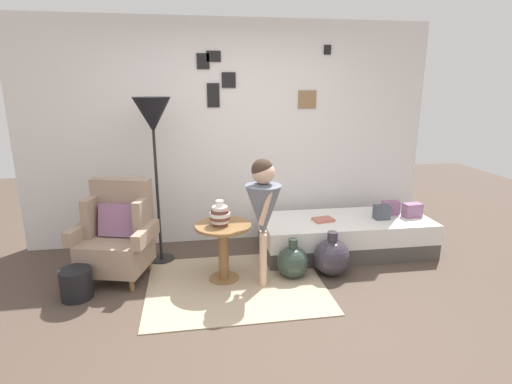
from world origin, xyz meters
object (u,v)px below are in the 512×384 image
Objects in this scene: person_child at (263,205)px; side_table at (223,241)px; daybed at (345,235)px; magazine_basket at (76,284)px; book_on_daybed at (323,220)px; demijohn_near at (293,262)px; armchair at (118,234)px; vase_striped at (220,215)px; demijohn_far at (331,257)px; floor_lamp at (153,121)px.

side_table is at bearing 157.67° from person_child.
magazine_basket is at bearing -167.60° from daybed.
book_on_daybed is at bearing 12.96° from magazine_basket.
magazine_basket is at bearing -177.61° from demijohn_near.
armchair is 1.49m from person_child.
daybed is 6.83× the size of magazine_basket.
daybed is at bearing 7.39° from book_on_daybed.
daybed is at bearing 18.07° from vase_striped.
armchair is 2.12× the size of demijohn_far.
floor_lamp is at bearing 38.79° from armchair.
magazine_basket is (-1.32, -0.13, -0.54)m from vase_striped.
demijohn_far is (1.08, -0.07, -0.22)m from side_table.
demijohn_far reaches higher than daybed.
demijohn_near is (-0.47, -0.49, -0.25)m from book_on_daybed.
vase_striped is (-0.03, -0.01, 0.27)m from side_table.
demijohn_far is at bearing -20.26° from floor_lamp.
daybed is 0.64m from demijohn_far.
side_table reaches higher than demijohn_near.
book_on_daybed is at bearing 20.41° from side_table.
armchair is 0.60m from magazine_basket.
vase_striped is 0.43m from person_child.
side_table is at bearing -41.53° from floor_lamp.
floor_lamp reaches higher than armchair.
person_child reaches higher than book_on_daybed.
side_table is 0.33× the size of floor_lamp.
vase_striped is at bearing 176.06° from demijohn_near.
daybed reaches higher than magazine_basket.
armchair is at bearing 51.70° from magazine_basket.
person_child is at bearing -0.15° from magazine_basket.
floor_lamp is (-0.64, 0.57, 1.11)m from side_table.
side_table is 1.40m from floor_lamp.
side_table reaches higher than daybed.
book_on_daybed is (2.18, 0.17, -0.02)m from armchair.
daybed is 7.79× the size of vase_striped.
magazine_basket is (-0.32, -0.41, -0.30)m from armchair.
person_child is 3.03× the size of demijohn_near.
demijohn_far reaches higher than book_on_daybed.
vase_striped is at bearing 5.79° from magazine_basket.
person_child is 4.40× the size of magazine_basket.
magazine_basket is at bearing 179.85° from person_child.
demijohn_far is (1.11, -0.06, -0.49)m from vase_striped.
demijohn_near is 0.40m from demijohn_far.
armchair is at bearing 171.12° from demijohn_far.
armchair is 2.39× the size of demijohn_near.
daybed is 1.53m from side_table.
person_child is (1.39, -0.41, 0.36)m from armchair.
book_on_daybed is at bearing 81.90° from demijohn_far.
person_child reaches higher than vase_striped.
floor_lamp reaches higher than daybed.
demijohn_near is 2.03m from magazine_basket.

